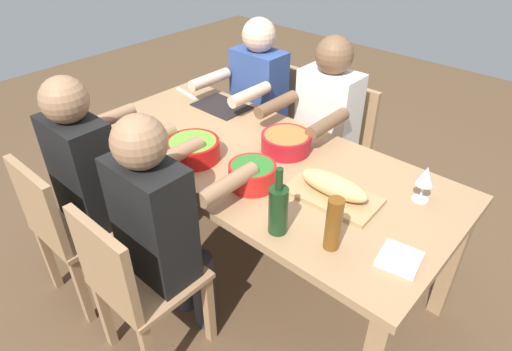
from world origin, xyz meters
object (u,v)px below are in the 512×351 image
object	(u,v)px
diner_far_center	(162,221)
bread_loaf	(333,185)
serving_bowl_salad	(193,148)
chair_far_right	(68,225)
dining_table	(256,170)
chair_near_right	(272,118)
chair_far_center	(133,281)
cutting_board	(332,196)
chair_near_center	(337,144)
napkin_stack	(400,259)
beer_bottle	(334,224)
serving_bowl_greens	(252,174)
wine_glass	(426,177)
serving_bowl_fruit	(286,142)
diner_near_center	(323,124)
diner_far_right	(93,173)
diner_near_right	(255,98)
wine_bottle	(278,209)

from	to	relation	value
diner_far_center	bread_loaf	bearing A→B (deg)	-129.65
serving_bowl_salad	chair_far_right	bearing A→B (deg)	60.12
dining_table	chair_near_right	size ratio (longest dim) A/B	2.31
chair_far_center	cutting_board	size ratio (longest dim) A/B	2.12
chair_near_center	napkin_stack	world-z (taller)	chair_near_center
cutting_board	napkin_stack	distance (m)	0.42
diner_far_center	chair_near_right	bearing A→B (deg)	-68.28
diner_far_center	cutting_board	size ratio (longest dim) A/B	3.00
dining_table	chair_far_center	xyz separation A→B (m)	(0.00, 0.77, -0.18)
chair_near_center	chair_near_right	bearing A→B (deg)	0.00
diner_far_center	serving_bowl_salad	distance (m)	0.45
chair_far_right	beer_bottle	world-z (taller)	beer_bottle
serving_bowl_greens	bread_loaf	world-z (taller)	bread_loaf
wine_glass	chair_far_center	bearing A→B (deg)	52.54
serving_bowl_fruit	serving_bowl_salad	distance (m)	0.46
diner_far_center	cutting_board	world-z (taller)	diner_far_center
dining_table	diner_near_center	world-z (taller)	diner_near_center
dining_table	bread_loaf	xyz separation A→B (m)	(-0.46, 0.03, 0.15)
diner_far_right	diner_far_center	world-z (taller)	same
diner_far_right	chair_near_center	xyz separation A→B (m)	(-0.54, -1.36, -0.21)
diner_near_center	cutting_board	bearing A→B (deg)	127.19
chair_near_right	chair_far_right	xyz separation A→B (m)	(0.00, 1.54, 0.00)
diner_near_right	chair_far_center	xyz separation A→B (m)	(-0.54, 1.36, -0.21)
chair_near_center	wine_bottle	size ratio (longest dim) A/B	2.93
chair_near_center	serving_bowl_salad	xyz separation A→B (m)	(0.22, 0.98, 0.31)
diner_near_center	serving_bowl_salad	distance (m)	0.83
diner_near_center	wine_bottle	size ratio (longest dim) A/B	4.14
diner_far_right	diner_near_center	xyz separation A→B (m)	(-0.54, -1.17, 0.00)
chair_near_center	cutting_board	world-z (taller)	chair_near_center
serving_bowl_fruit	cutting_board	xyz separation A→B (m)	(-0.39, 0.17, -0.04)
beer_bottle	napkin_stack	distance (m)	0.27
diner_near_right	chair_far_right	world-z (taller)	diner_near_right
diner_near_right	wine_glass	size ratio (longest dim) A/B	7.23
chair_far_center	diner_near_right	bearing A→B (deg)	-68.28
diner_near_right	serving_bowl_greens	size ratio (longest dim) A/B	5.64
diner_near_right	beer_bottle	xyz separation A→B (m)	(-1.17, 0.87, 0.15)
diner_near_right	chair_far_right	distance (m)	1.37
chair_near_right	serving_bowl_salad	xyz separation A→B (m)	(-0.32, 0.98, 0.31)
chair_near_center	wine_bottle	distance (m)	1.25
chair_near_right	chair_far_right	bearing A→B (deg)	90.00
diner_far_center	serving_bowl_fruit	size ratio (longest dim) A/B	4.83
chair_far_right	wine_bottle	world-z (taller)	wine_bottle
diner_near_right	serving_bowl_salad	xyz separation A→B (m)	(-0.32, 0.80, 0.10)
diner_far_center	cutting_board	bearing A→B (deg)	-129.65
diner_far_center	bread_loaf	xyz separation A→B (m)	(-0.46, -0.56, 0.11)
chair_near_right	napkin_stack	distance (m)	1.71
chair_far_center	napkin_stack	bearing A→B (deg)	-145.61
wine_bottle	beer_bottle	bearing A→B (deg)	-162.76
wine_bottle	napkin_stack	world-z (taller)	wine_bottle
diner_far_right	serving_bowl_salad	world-z (taller)	diner_far_right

